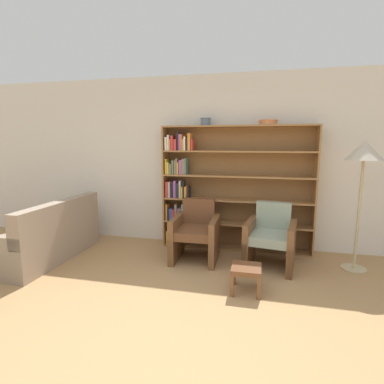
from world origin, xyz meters
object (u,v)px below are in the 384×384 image
(armchair_cushioned, at_px, (271,238))
(floor_lamp, at_px, (364,157))
(bowl_copper, at_px, (268,122))
(couch, at_px, (47,238))
(footstool, at_px, (246,271))
(bookshelf, at_px, (222,188))
(bowl_brass, at_px, (206,121))
(armchair_leather, at_px, (196,233))

(armchair_cushioned, xyz_separation_m, floor_lamp, (1.11, 0.11, 1.11))
(armchair_cushioned, bearing_deg, floor_lamp, -165.49)
(bowl_copper, distance_m, floor_lamp, 1.36)
(couch, relative_size, footstool, 5.11)
(bowl_copper, distance_m, couch, 3.69)
(armchair_cushioned, distance_m, floor_lamp, 1.57)
(bookshelf, xyz_separation_m, armchair_cushioned, (0.75, -0.58, -0.59))
(bowl_brass, height_order, bowl_copper, bowl_brass)
(bowl_copper, relative_size, couch, 0.16)
(armchair_leather, relative_size, armchair_cushioned, 1.00)
(bowl_brass, relative_size, floor_lamp, 0.10)
(armchair_leather, bearing_deg, bookshelf, -119.02)
(armchair_cushioned, bearing_deg, bookshelf, -28.98)
(bookshelf, bearing_deg, armchair_leather, -117.84)
(couch, distance_m, armchair_leather, 2.20)
(bookshelf, xyz_separation_m, bowl_copper, (0.66, -0.02, 1.01))
(couch, bearing_deg, bowl_brass, -64.06)
(armchair_cushioned, bearing_deg, footstool, 79.88)
(bookshelf, height_order, bowl_brass, bowl_brass)
(armchair_cushioned, xyz_separation_m, footstool, (-0.28, -0.84, -0.15))
(footstool, bearing_deg, couch, 172.88)
(bookshelf, bearing_deg, bowl_brass, -175.53)
(bookshelf, distance_m, couch, 2.75)
(bookshelf, xyz_separation_m, bowl_brass, (-0.28, -0.02, 1.03))
(bowl_copper, height_order, couch, bowl_copper)
(armchair_leather, bearing_deg, armchair_cushioned, 178.79)
(armchair_leather, height_order, floor_lamp, floor_lamp)
(bowl_brass, relative_size, couch, 0.10)
(bowl_copper, bearing_deg, floor_lamp, -20.31)
(bookshelf, relative_size, couch, 1.38)
(floor_lamp, bearing_deg, footstool, -145.56)
(armchair_leather, xyz_separation_m, footstool, (0.77, -0.84, -0.15))
(bowl_copper, height_order, floor_lamp, bowl_copper)
(armchair_leather, xyz_separation_m, floor_lamp, (2.16, 0.11, 1.11))
(footstool, bearing_deg, bowl_brass, 117.98)
(bowl_brass, distance_m, footstool, 2.37)
(bowl_brass, height_order, armchair_leather, bowl_brass)
(bookshelf, relative_size, floor_lamp, 1.37)
(bookshelf, height_order, armchair_cushioned, bookshelf)
(footstool, bearing_deg, armchair_leather, 132.52)
(bowl_brass, xyz_separation_m, couch, (-2.17, -1.03, -1.71))
(bowl_copper, xyz_separation_m, armchair_leather, (-0.97, -0.56, -1.60))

